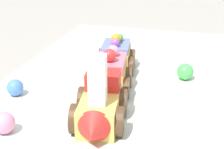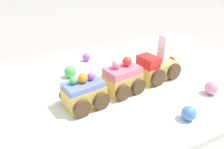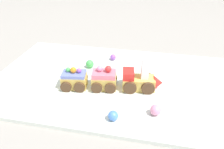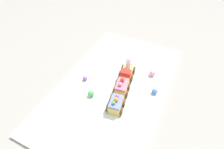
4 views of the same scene
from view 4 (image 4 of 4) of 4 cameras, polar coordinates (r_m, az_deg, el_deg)
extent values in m
plane|color=gray|center=(0.82, 0.46, -4.09)|extent=(10.00, 10.00, 0.00)
cube|color=silver|center=(0.82, 0.47, -3.81)|extent=(0.78, 0.47, 0.01)
cube|color=#E0BC56|center=(0.85, 4.94, 0.48)|extent=(0.10, 0.06, 0.04)
cube|color=red|center=(0.80, 4.56, 0.53)|extent=(0.04, 0.05, 0.02)
cone|color=red|center=(0.89, 5.84, 3.18)|extent=(0.03, 0.05, 0.04)
cube|color=white|center=(0.84, 5.33, 2.69)|extent=(0.02, 0.02, 0.02)
cube|color=white|center=(0.82, 5.43, 3.78)|extent=(0.02, 0.02, 0.02)
cube|color=white|center=(0.81, 5.53, 4.92)|extent=(0.02, 0.02, 0.02)
cylinder|color=#4C331E|center=(0.86, 7.20, 1.28)|extent=(0.04, 0.01, 0.04)
cylinder|color=#4C331E|center=(0.87, 3.51, 2.06)|extent=(0.04, 0.01, 0.04)
cylinder|color=#4C331E|center=(0.82, 6.46, -1.14)|extent=(0.04, 0.01, 0.04)
cylinder|color=#4C331E|center=(0.83, 2.60, -0.31)|extent=(0.04, 0.01, 0.04)
cube|color=#E0BC56|center=(0.78, 3.15, -4.65)|extent=(0.08, 0.06, 0.04)
cube|color=#E57084|center=(0.76, 3.24, -3.32)|extent=(0.08, 0.06, 0.01)
sphere|color=pink|center=(0.74, 2.72, -3.13)|extent=(0.02, 0.02, 0.02)
sphere|color=red|center=(0.75, 3.41, -1.72)|extent=(0.02, 0.02, 0.02)
cylinder|color=#4C331E|center=(0.79, 5.54, -4.19)|extent=(0.03, 0.01, 0.03)
cylinder|color=#4C331E|center=(0.80, 1.51, -3.29)|extent=(0.03, 0.01, 0.03)
cylinder|color=#4C331E|center=(0.76, 4.86, -6.39)|extent=(0.03, 0.01, 0.03)
cylinder|color=#4C331E|center=(0.77, 0.69, -5.43)|extent=(0.03, 0.01, 0.03)
cube|color=#E0BC56|center=(0.72, 1.29, -9.95)|extent=(0.08, 0.06, 0.04)
cube|color=#6B7AC6|center=(0.70, 1.33, -8.79)|extent=(0.08, 0.06, 0.01)
sphere|color=#4CBC56|center=(0.68, 0.56, -9.21)|extent=(0.02, 0.02, 0.01)
sphere|color=orange|center=(0.69, 1.36, -8.11)|extent=(0.02, 0.02, 0.02)
sphere|color=#9956C6|center=(0.70, 1.68, -7.11)|extent=(0.02, 0.02, 0.01)
cylinder|color=#4C331E|center=(0.73, 3.92, -9.38)|extent=(0.03, 0.01, 0.03)
cylinder|color=#4C331E|center=(0.74, -0.43, -8.34)|extent=(0.03, 0.01, 0.03)
cylinder|color=#4C331E|center=(0.71, 3.10, -11.91)|extent=(0.03, 0.01, 0.03)
cylinder|color=#4C331E|center=(0.72, -1.40, -10.81)|extent=(0.03, 0.01, 0.03)
sphere|color=#4CBC56|center=(0.77, -6.87, -6.18)|extent=(0.03, 0.03, 0.03)
sphere|color=#4C84E0|center=(0.80, 13.79, -5.36)|extent=(0.03, 0.03, 0.03)
sphere|color=#9956C6|center=(0.84, -8.82, -1.22)|extent=(0.02, 0.02, 0.02)
sphere|color=pink|center=(0.87, 13.04, 0.36)|extent=(0.03, 0.03, 0.03)
camera|label=1|loc=(1.10, 7.82, 25.80)|focal=60.00mm
camera|label=2|loc=(0.49, 35.06, -16.98)|focal=35.00mm
camera|label=3|loc=(0.74, 53.46, 8.73)|focal=35.00mm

